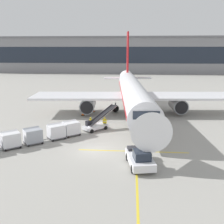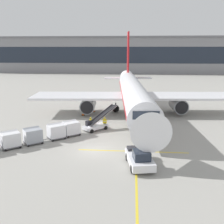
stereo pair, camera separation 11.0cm
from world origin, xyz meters
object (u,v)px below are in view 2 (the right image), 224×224
Objects in this scene: belt_loader at (97,124)px; ground_crew_by_loader at (91,122)px; parked_airplane at (133,93)px; baggage_cart_second at (56,131)px; safety_cone_wingtip at (83,114)px; safety_cone_engine_keepout at (94,110)px; pushback_tug at (140,158)px; ground_crew_by_carts at (105,122)px; baggage_cart_lead at (71,128)px; baggage_cart_third at (33,135)px; baggage_cart_fourth at (11,139)px.

belt_loader is 2.63× the size of ground_crew_by_loader.
parked_airplane is 16.99× the size of baggage_cart_second.
safety_cone_wingtip is (1.11, 11.80, -0.69)m from baggage_cart_second.
belt_loader is at bearing 41.88° from baggage_cart_second.
belt_loader is 10.55m from safety_cone_engine_keepout.
parked_airplane is 9.47× the size of pushback_tug.
baggage_cart_second is 11.88m from safety_cone_wingtip.
ground_crew_by_loader is 1.94m from ground_crew_by_carts.
safety_cone_wingtip is at bearing -165.89° from parked_airplane.
safety_cone_engine_keepout is at bearing 96.36° from ground_crew_by_loader.
baggage_cart_lead is at bearing -127.56° from ground_crew_by_loader.
pushback_tug is 12.98m from ground_crew_by_loader.
ground_crew_by_loader is 10.27m from safety_cone_engine_keepout.
baggage_cart_third is (-2.24, -1.89, 0.00)m from baggage_cart_second.
parked_airplane is 74.38× the size of safety_cone_engine_keepout.
ground_crew_by_carts is (4.04, 2.97, -0.00)m from baggage_cart_lead.
parked_airplane reaches higher than baggage_cart_third.
parked_airplane is 9.19m from safety_cone_wingtip.
baggage_cart_lead is (-2.98, -2.59, 0.11)m from belt_loader.
parked_airplane is 70.00× the size of safety_cone_wingtip.
ground_crew_by_carts is at bearing 6.53° from ground_crew_by_loader.
belt_loader is 1.13m from ground_crew_by_carts.
ground_crew_by_loader is at bearing 43.96° from baggage_cart_fourth.
baggage_cart_lead is at bearing 40.06° from baggage_cart_fourth.
baggage_cart_fourth is 4.38× the size of safety_cone_engine_keepout.
baggage_cart_second is at bearing -95.37° from safety_cone_wingtip.
safety_cone_wingtip is (-8.34, -2.10, -3.25)m from parked_airplane.
baggage_cart_fourth is 0.56× the size of pushback_tug.
baggage_cart_lead reaches higher than safety_cone_engine_keepout.
baggage_cart_third is at bearing -141.05° from ground_crew_by_carts.
baggage_cart_third is 1.51× the size of ground_crew_by_carts.
safety_cone_wingtip is at bearing 108.43° from ground_crew_by_loader.
pushback_tug is at bearing -34.76° from baggage_cart_second.
belt_loader is 1.74× the size of baggage_cart_fourth.
ground_crew_by_loader is 1.00× the size of ground_crew_by_carts.
baggage_cart_lead is at bearing 41.57° from baggage_cart_third.
safety_cone_wingtip is (-1.40, -2.57, 0.02)m from safety_cone_engine_keepout.
ground_crew_by_loader is (3.64, 4.20, -0.00)m from baggage_cart_second.
baggage_cart_lead and baggage_cart_second have the same top height.
baggage_cart_fourth reaches higher than safety_cone_wingtip.
baggage_cart_third reaches higher than safety_cone_wingtip.
baggage_cart_fourth is (-5.76, -4.84, 0.00)m from baggage_cart_lead.
ground_crew_by_loader is at bearing 49.06° from baggage_cart_second.
pushback_tug is at bearing -63.05° from belt_loader.
pushback_tug is at bearing -88.11° from parked_airplane.
baggage_cart_lead is (-7.92, -12.45, -2.56)m from parked_airplane.
safety_cone_wingtip is at bearing 70.65° from baggage_cart_fourth.
pushback_tug is (5.63, -11.08, -0.06)m from belt_loader.
pushback_tug is at bearing -68.26° from ground_crew_by_carts.
baggage_cart_lead is 10.38m from safety_cone_wingtip.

